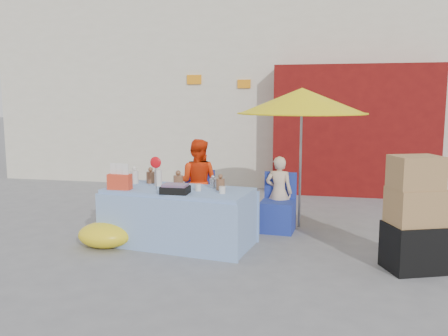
% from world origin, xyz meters
% --- Properties ---
extents(ground, '(80.00, 80.00, 0.00)m').
position_xyz_m(ground, '(0.00, 0.00, 0.00)').
color(ground, slate).
rests_on(ground, ground).
extents(backdrop, '(14.00, 8.00, 7.80)m').
position_xyz_m(backdrop, '(0.52, 7.52, 3.10)').
color(backdrop, silver).
rests_on(backdrop, ground).
extents(market_table, '(2.07, 1.18, 1.19)m').
position_xyz_m(market_table, '(-0.25, 0.26, 0.39)').
color(market_table, '#83A8D3').
rests_on(market_table, ground).
extents(chair_left, '(0.51, 0.50, 0.85)m').
position_xyz_m(chair_left, '(-0.27, 1.18, 0.26)').
color(chair_left, '#21349A').
rests_on(chair_left, ground).
extents(chair_right, '(0.51, 0.50, 0.85)m').
position_xyz_m(chair_right, '(0.98, 1.18, 0.26)').
color(chair_right, '#21349A').
rests_on(chair_right, ground).
extents(vendor_orange, '(0.68, 0.55, 1.33)m').
position_xyz_m(vendor_orange, '(-0.27, 1.32, 0.66)').
color(vendor_orange, '#F4370C').
rests_on(vendor_orange, ground).
extents(vendor_beige, '(0.42, 0.29, 1.10)m').
position_xyz_m(vendor_beige, '(0.98, 1.32, 0.55)').
color(vendor_beige, beige).
rests_on(vendor_beige, ground).
extents(umbrella, '(1.90, 1.90, 2.09)m').
position_xyz_m(umbrella, '(1.28, 1.47, 1.89)').
color(umbrella, gray).
rests_on(umbrella, ground).
extents(box_stack, '(0.73, 0.67, 1.31)m').
position_xyz_m(box_stack, '(2.64, -0.12, 0.60)').
color(box_stack, black).
rests_on(box_stack, ground).
extents(tarp_bundle, '(0.82, 0.70, 0.33)m').
position_xyz_m(tarp_bundle, '(-1.15, -0.05, 0.16)').
color(tarp_bundle, yellow).
rests_on(tarp_bundle, ground).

